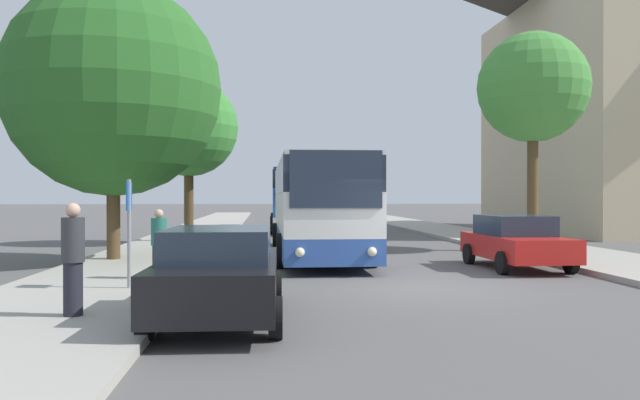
{
  "coord_description": "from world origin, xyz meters",
  "views": [
    {
      "loc": [
        -3.4,
        -13.64,
        2.06
      ],
      "look_at": [
        -1.13,
        11.73,
        1.9
      ],
      "focal_mm": 35.0,
      "sensor_mm": 36.0,
      "label": 1
    }
  ],
  "objects": [
    {
      "name": "bus_stop_sign",
      "position": [
        -6.2,
        -0.39,
        1.56
      ],
      "size": [
        0.08,
        0.45,
        2.26
      ],
      "color": "gray",
      "rests_on": "sidewalk_left"
    },
    {
      "name": "sidewalk_left",
      "position": [
        -7.0,
        0.0,
        0.07
      ],
      "size": [
        4.0,
        120.0,
        0.15
      ],
      "primitive_type": "cube",
      "color": "#A39E93",
      "rests_on": "ground_plane"
    },
    {
      "name": "tree_left_far",
      "position": [
        -7.97,
        5.77,
        5.3
      ],
      "size": [
        6.51,
        6.51,
        8.41
      ],
      "color": "#513D23",
      "rests_on": "sidewalk_left"
    },
    {
      "name": "pedestrian_waiting_far",
      "position": [
        -5.84,
        1.09,
        0.95
      ],
      "size": [
        0.36,
        0.36,
        1.61
      ],
      "rotation": [
        0.0,
        0.0,
        4.17
      ],
      "color": "#23232D",
      "rests_on": "sidewalk_left"
    },
    {
      "name": "pedestrian_waiting_near",
      "position": [
        -6.44,
        -3.4,
        1.06
      ],
      "size": [
        0.36,
        0.36,
        1.8
      ],
      "rotation": [
        0.0,
        0.0,
        5.31
      ],
      "color": "#23232D",
      "rests_on": "sidewalk_left"
    },
    {
      "name": "parked_car_left_curb",
      "position": [
        -4.13,
        -3.29,
        0.8
      ],
      "size": [
        2.13,
        4.59,
        1.54
      ],
      "rotation": [
        0.0,
        0.0,
        -0.02
      ],
      "color": "black",
      "rests_on": "ground_plane"
    },
    {
      "name": "tree_right_near",
      "position": [
        6.61,
        8.87,
        6.1
      ],
      "size": [
        4.1,
        4.1,
        8.04
      ],
      "color": "#513D23",
      "rests_on": "sidewalk_right"
    },
    {
      "name": "bus_middle",
      "position": [
        -1.68,
        22.89,
        1.89
      ],
      "size": [
        2.83,
        10.65,
        3.55
      ],
      "rotation": [
        0.0,
        0.0,
        -0.02
      ],
      "color": "silver",
      "rests_on": "ground_plane"
    },
    {
      "name": "tree_left_near",
      "position": [
        -6.61,
        13.3,
        4.97
      ],
      "size": [
        4.19,
        4.19,
        6.94
      ],
      "color": "#513D23",
      "rests_on": "sidewalk_left"
    },
    {
      "name": "parked_car_right_near",
      "position": [
        3.73,
        3.5,
        0.78
      ],
      "size": [
        2.11,
        4.22,
        1.51
      ],
      "rotation": [
        0.0,
        0.0,
        3.15
      ],
      "color": "red",
      "rests_on": "ground_plane"
    },
    {
      "name": "bus_front",
      "position": [
        -1.62,
        7.5,
        1.73
      ],
      "size": [
        2.91,
        11.46,
        3.23
      ],
      "rotation": [
        0.0,
        0.0,
        0.0
      ],
      "color": "#2D519E",
      "rests_on": "ground_plane"
    },
    {
      "name": "ground_plane",
      "position": [
        0.0,
        0.0,
        0.0
      ],
      "size": [
        300.0,
        300.0,
        0.0
      ],
      "primitive_type": "plane",
      "color": "#565454",
      "rests_on": "ground"
    }
  ]
}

